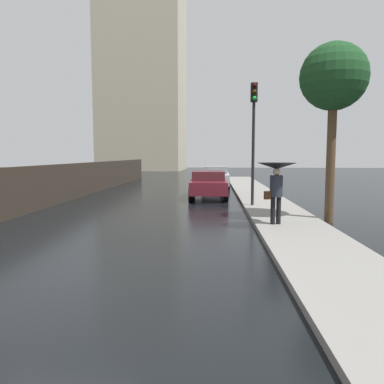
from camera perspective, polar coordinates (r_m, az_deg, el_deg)
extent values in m
plane|color=black|center=(6.65, -21.97, -14.06)|extent=(120.00, 120.00, 0.00)
cube|color=gray|center=(6.48, 25.21, -14.07)|extent=(2.20, 60.00, 0.14)
cube|color=maroon|center=(19.00, 2.48, 0.96)|extent=(1.89, 4.41, 0.61)
cube|color=#461C22|center=(18.90, 2.49, 2.55)|extent=(1.63, 2.33, 0.45)
cylinder|color=black|center=(20.48, 0.13, 0.44)|extent=(0.23, 0.66, 0.66)
cylinder|color=black|center=(20.49, 4.75, 0.42)|extent=(0.23, 0.66, 0.66)
cylinder|color=black|center=(17.61, -0.17, -0.42)|extent=(0.23, 0.66, 0.66)
cylinder|color=black|center=(17.63, 5.19, -0.43)|extent=(0.23, 0.66, 0.66)
cube|color=#B2B5BA|center=(24.60, 3.69, 2.06)|extent=(1.72, 4.58, 0.68)
cube|color=gray|center=(24.75, 3.70, 3.41)|extent=(1.49, 2.50, 0.46)
cylinder|color=black|center=(26.15, 2.05, 1.54)|extent=(0.23, 0.62, 0.62)
cylinder|color=black|center=(26.14, 5.38, 1.51)|extent=(0.23, 0.62, 0.62)
cylinder|color=black|center=(23.15, 1.78, 1.00)|extent=(0.23, 0.62, 0.62)
cylinder|color=black|center=(23.13, 5.54, 0.97)|extent=(0.23, 0.62, 0.62)
cylinder|color=black|center=(11.37, 12.26, -2.78)|extent=(0.14, 0.14, 0.82)
cylinder|color=black|center=(11.44, 13.09, -2.75)|extent=(0.14, 0.14, 0.82)
cylinder|color=#232833|center=(11.32, 12.76, 0.89)|extent=(0.38, 0.38, 0.63)
sphere|color=beige|center=(11.30, 12.81, 3.06)|extent=(0.22, 0.22, 0.22)
cube|color=#3F2314|center=(11.25, 11.48, -0.49)|extent=(0.22, 0.15, 0.24)
cylinder|color=#4C4C51|center=(11.30, 12.80, 2.47)|extent=(0.02, 0.02, 0.76)
cone|color=black|center=(11.29, 12.83, 3.91)|extent=(1.16, 1.16, 0.19)
cylinder|color=black|center=(15.47, 9.32, 5.73)|extent=(0.12, 0.12, 4.18)
cube|color=black|center=(15.67, 9.47, 14.78)|extent=(0.26, 0.26, 0.75)
sphere|color=#360503|center=(15.54, 9.56, 15.79)|extent=(0.17, 0.17, 0.17)
sphere|color=#392405|center=(15.50, 9.54, 14.88)|extent=(0.17, 0.17, 0.17)
sphere|color=green|center=(15.46, 9.52, 13.97)|extent=(0.17, 0.17, 0.17)
cylinder|color=#4C3823|center=(12.85, 20.44, 4.26)|extent=(0.28, 0.28, 3.92)
sphere|color=#19421E|center=(13.08, 20.86, 16.18)|extent=(2.12, 2.12, 2.12)
cube|color=#B2A88E|center=(56.67, -7.56, 16.49)|extent=(12.08, 9.96, 25.74)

